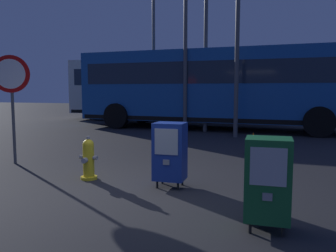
% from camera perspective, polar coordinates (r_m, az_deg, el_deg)
% --- Properties ---
extents(ground_plane, '(60.00, 60.00, 0.00)m').
position_cam_1_polar(ground_plane, '(5.23, -6.96, -11.10)').
color(ground_plane, '#262628').
extents(fire_hydrant, '(0.33, 0.32, 0.75)m').
position_cam_1_polar(fire_hydrant, '(6.11, -12.93, -5.31)').
color(fire_hydrant, yellow).
rests_on(fire_hydrant, ground_plane).
extents(newspaper_box_primary, '(0.48, 0.42, 1.02)m').
position_cam_1_polar(newspaper_box_primary, '(3.94, 16.07, -8.39)').
color(newspaper_box_primary, black).
rests_on(newspaper_box_primary, ground_plane).
extents(newspaper_box_secondary, '(0.48, 0.42, 1.02)m').
position_cam_1_polar(newspaper_box_secondary, '(5.46, 0.32, -4.16)').
color(newspaper_box_secondary, black).
rests_on(newspaper_box_secondary, ground_plane).
extents(stop_sign, '(0.71, 0.31, 2.23)m').
position_cam_1_polar(stop_sign, '(7.78, -24.34, 5.96)').
color(stop_sign, '#4C4F54').
rests_on(stop_sign, ground_plane).
extents(traffic_cone, '(0.36, 0.36, 0.53)m').
position_cam_1_polar(traffic_cone, '(8.49, 13.81, -2.81)').
color(traffic_cone, black).
rests_on(traffic_cone, ground_plane).
extents(bus_near, '(10.65, 3.36, 3.00)m').
position_cam_1_polar(bus_near, '(13.66, 7.82, 6.67)').
color(bus_near, '#19519E').
rests_on(bus_near, ground_plane).
extents(bus_far, '(10.69, 3.54, 3.00)m').
position_cam_1_polar(bus_far, '(17.79, 1.26, 6.56)').
color(bus_far, beige).
rests_on(bus_far, ground_plane).
extents(street_light_near_left, '(0.32, 0.32, 7.47)m').
position_cam_1_polar(street_light_near_left, '(11.70, 11.44, 19.58)').
color(street_light_near_left, '#4C4F54').
rests_on(street_light_near_left, ground_plane).
extents(street_light_near_right, '(0.32, 0.32, 8.21)m').
position_cam_1_polar(street_light_near_right, '(13.00, 2.91, 20.02)').
color(street_light_near_right, '#4C4F54').
rests_on(street_light_near_right, ground_plane).
extents(street_light_far_left, '(0.32, 0.32, 7.89)m').
position_cam_1_polar(street_light_far_left, '(16.11, -2.39, 16.67)').
color(street_light_far_left, '#4C4F54').
rests_on(street_light_far_left, ground_plane).
extents(street_light_far_right, '(0.32, 0.32, 8.23)m').
position_cam_1_polar(street_light_far_right, '(13.08, 6.30, 19.94)').
color(street_light_far_right, '#4C4F54').
rests_on(street_light_far_right, ground_plane).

